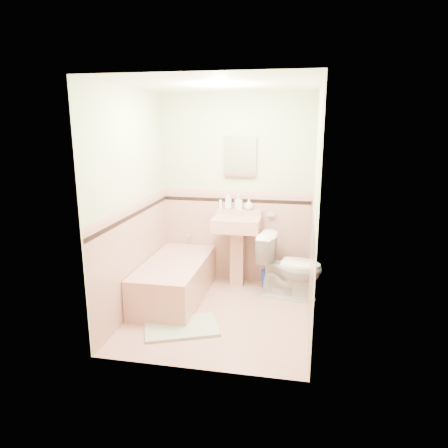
% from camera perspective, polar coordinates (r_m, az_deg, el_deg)
% --- Properties ---
extents(floor, '(2.20, 2.20, 0.00)m').
position_cam_1_polar(floor, '(4.82, -0.58, -12.34)').
color(floor, tan).
rests_on(floor, ground).
extents(ceiling, '(2.20, 2.20, 0.00)m').
position_cam_1_polar(ceiling, '(4.33, -0.67, 18.80)').
color(ceiling, white).
rests_on(ceiling, ground).
extents(wall_back, '(2.50, 0.00, 2.50)m').
position_cam_1_polar(wall_back, '(5.47, 1.71, 4.65)').
color(wall_back, '#F0E3C4').
rests_on(wall_back, ground).
extents(wall_front, '(2.50, 0.00, 2.50)m').
position_cam_1_polar(wall_front, '(3.37, -4.42, -1.31)').
color(wall_front, '#F0E3C4').
rests_on(wall_front, ground).
extents(wall_left, '(0.00, 2.50, 2.50)m').
position_cam_1_polar(wall_left, '(4.71, -12.64, 2.80)').
color(wall_left, '#F0E3C4').
rests_on(wall_left, ground).
extents(wall_right, '(0.00, 2.50, 2.50)m').
position_cam_1_polar(wall_right, '(4.32, 12.48, 1.82)').
color(wall_right, '#F0E3C4').
rests_on(wall_right, ground).
extents(wainscot_back, '(2.00, 0.00, 2.00)m').
position_cam_1_polar(wainscot_back, '(5.60, 1.65, -1.94)').
color(wainscot_back, tan).
rests_on(wainscot_back, ground).
extents(wainscot_front, '(2.00, 0.00, 2.00)m').
position_cam_1_polar(wainscot_front, '(3.60, -4.17, -11.28)').
color(wainscot_front, tan).
rests_on(wainscot_front, ground).
extents(wainscot_left, '(0.00, 2.20, 2.20)m').
position_cam_1_polar(wainscot_left, '(4.87, -12.10, -4.73)').
color(wainscot_left, tan).
rests_on(wainscot_left, ground).
extents(wainscot_right, '(0.00, 2.20, 2.20)m').
position_cam_1_polar(wainscot_right, '(4.50, 11.89, -6.29)').
color(wainscot_right, tan).
rests_on(wainscot_right, ground).
extents(accent_back, '(2.00, 0.00, 2.00)m').
position_cam_1_polar(accent_back, '(5.48, 1.67, 3.28)').
color(accent_back, black).
rests_on(accent_back, ground).
extents(accent_front, '(2.00, 0.00, 2.00)m').
position_cam_1_polar(accent_front, '(3.42, -4.29, -3.33)').
color(accent_front, black).
rests_on(accent_front, ground).
extents(accent_left, '(0.00, 2.20, 2.20)m').
position_cam_1_polar(accent_left, '(4.73, -12.36, 1.25)').
color(accent_left, black).
rests_on(accent_left, ground).
extents(accent_right, '(0.00, 2.20, 2.20)m').
position_cam_1_polar(accent_right, '(4.35, 12.15, 0.16)').
color(accent_right, black).
rests_on(accent_right, ground).
extents(cap_back, '(2.00, 0.00, 2.00)m').
position_cam_1_polar(cap_back, '(5.46, 1.68, 4.31)').
color(cap_back, tan).
rests_on(cap_back, ground).
extents(cap_front, '(2.00, 0.00, 2.00)m').
position_cam_1_polar(cap_front, '(3.39, -4.33, -1.72)').
color(cap_front, tan).
rests_on(cap_front, ground).
extents(cap_left, '(0.00, 2.20, 2.20)m').
position_cam_1_polar(cap_left, '(4.71, -12.42, 2.43)').
color(cap_left, tan).
rests_on(cap_left, ground).
extents(cap_right, '(0.00, 2.20, 2.20)m').
position_cam_1_polar(cap_right, '(4.33, 12.22, 1.44)').
color(cap_right, tan).
rests_on(cap_right, ground).
extents(bathtub, '(0.70, 1.50, 0.45)m').
position_cam_1_polar(bathtub, '(5.17, -6.76, -7.83)').
color(bathtub, tan).
rests_on(bathtub, floor).
extents(tub_faucet, '(0.04, 0.12, 0.04)m').
position_cam_1_polar(tub_faucet, '(5.69, -4.68, -1.42)').
color(tub_faucet, silver).
rests_on(tub_faucet, wall_back).
extents(sink, '(0.60, 0.49, 0.94)m').
position_cam_1_polar(sink, '(5.42, 1.76, -3.92)').
color(sink, tan).
rests_on(sink, floor).
extents(sink_faucet, '(0.02, 0.02, 0.10)m').
position_cam_1_polar(sink_faucet, '(5.42, 2.04, 1.34)').
color(sink_faucet, silver).
rests_on(sink_faucet, sink).
extents(medicine_cabinet, '(0.36, 0.04, 0.46)m').
position_cam_1_polar(medicine_cabinet, '(5.38, 2.23, 9.32)').
color(medicine_cabinet, white).
rests_on(medicine_cabinet, wall_back).
extents(soap_dish, '(0.11, 0.06, 0.04)m').
position_cam_1_polar(soap_dish, '(5.43, 6.52, 1.28)').
color(soap_dish, tan).
rests_on(soap_dish, wall_back).
extents(soap_bottle_left, '(0.12, 0.12, 0.24)m').
position_cam_1_polar(soap_bottle_left, '(5.45, 0.61, 3.34)').
color(soap_bottle_left, '#B2B2B2').
rests_on(soap_bottle_left, sink).
extents(soap_bottle_mid, '(0.11, 0.12, 0.20)m').
position_cam_1_polar(soap_bottle_mid, '(5.43, 2.00, 3.05)').
color(soap_bottle_mid, '#B2B2B2').
rests_on(soap_bottle_mid, sink).
extents(soap_bottle_right, '(0.14, 0.14, 0.15)m').
position_cam_1_polar(soap_bottle_right, '(5.42, 3.46, 2.73)').
color(soap_bottle_right, '#B2B2B2').
rests_on(soap_bottle_right, sink).
extents(tube, '(0.05, 0.05, 0.12)m').
position_cam_1_polar(tube, '(5.48, -0.48, 2.74)').
color(tube, white).
rests_on(tube, sink).
extents(toilet, '(0.85, 0.58, 0.80)m').
position_cam_1_polar(toilet, '(5.18, 9.14, -5.81)').
color(toilet, white).
rests_on(toilet, floor).
extents(bucket, '(0.25, 0.25, 0.23)m').
position_cam_1_polar(bucket, '(5.52, 6.26, -7.59)').
color(bucket, '#1F37B7').
rests_on(bucket, floor).
extents(bath_mat, '(0.90, 0.76, 0.03)m').
position_cam_1_polar(bath_mat, '(4.53, -5.95, -14.03)').
color(bath_mat, '#91A388').
rests_on(bath_mat, floor).
extents(shoe, '(0.16, 0.11, 0.06)m').
position_cam_1_polar(shoe, '(4.64, -7.08, -12.73)').
color(shoe, '#BF1E59').
rests_on(shoe, bath_mat).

